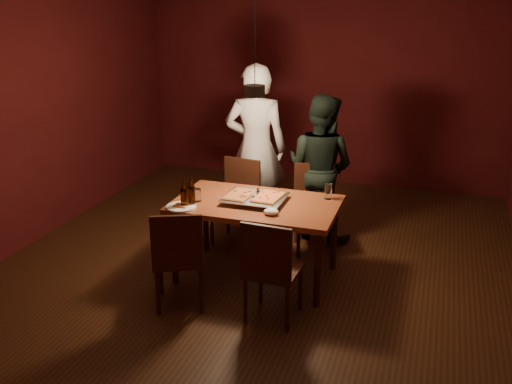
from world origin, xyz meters
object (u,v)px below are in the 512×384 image
(beer_bottle_b, at_px, (191,192))
(diner_white, at_px, (256,148))
(chair_near_right, at_px, (270,262))
(diner_dark, at_px, (320,168))
(chair_near_left, at_px, (178,251))
(dining_table, at_px, (256,210))
(beer_bottle_a, at_px, (184,194))
(plate_slice, at_px, (181,207))
(chair_far_right, at_px, (315,199))
(pizza_tray, at_px, (255,199))
(chair_far_left, at_px, (238,193))
(pendant_lamp, at_px, (255,90))

(beer_bottle_b, bearing_deg, diner_white, 84.18)
(chair_near_right, relative_size, diner_dark, 0.31)
(chair_near_left, distance_m, diner_dark, 2.06)
(diner_white, relative_size, diner_dark, 1.18)
(chair_near_left, bearing_deg, diner_white, 64.85)
(dining_table, relative_size, chair_near_left, 2.71)
(chair_near_left, xyz_separation_m, diner_white, (0.05, 1.92, 0.40))
(chair_near_right, distance_m, beer_bottle_a, 1.06)
(chair_near_right, height_order, plate_slice, chair_near_right)
(chair_near_right, bearing_deg, diner_dark, 92.90)
(chair_far_right, distance_m, diner_white, 0.91)
(dining_table, relative_size, chair_far_right, 2.81)
(chair_near_right, bearing_deg, plate_slice, 160.65)
(pizza_tray, distance_m, beer_bottle_b, 0.59)
(diner_dark, bearing_deg, dining_table, 88.57)
(dining_table, height_order, beer_bottle_a, beer_bottle_a)
(chair_far_left, xyz_separation_m, beer_bottle_a, (-0.11, -1.08, 0.34))
(beer_bottle_a, bearing_deg, diner_white, 83.05)
(chair_near_right, bearing_deg, dining_table, 119.04)
(chair_near_right, distance_m, diner_dark, 1.86)
(beer_bottle_b, bearing_deg, pendant_lamp, 37.24)
(chair_far_right, relative_size, chair_near_right, 1.10)
(chair_far_left, distance_m, plate_slice, 1.13)
(beer_bottle_a, bearing_deg, pizza_tray, 31.62)
(chair_near_right, bearing_deg, beer_bottle_b, 154.72)
(chair_far_left, bearing_deg, diner_dark, -148.44)
(beer_bottle_a, bearing_deg, chair_near_left, -73.13)
(dining_table, bearing_deg, beer_bottle_b, -154.32)
(chair_near_left, height_order, beer_bottle_b, beer_bottle_b)
(pizza_tray, bearing_deg, plate_slice, -149.61)
(pizza_tray, height_order, diner_white, diner_white)
(chair_far_left, relative_size, pendant_lamp, 0.44)
(chair_far_left, bearing_deg, diner_white, -92.24)
(chair_near_left, relative_size, diner_white, 0.30)
(chair_near_left, xyz_separation_m, diner_dark, (0.79, 1.88, 0.26))
(chair_far_left, distance_m, diner_dark, 0.92)
(beer_bottle_b, height_order, diner_white, diner_white)
(dining_table, bearing_deg, chair_near_right, -63.77)
(beer_bottle_b, bearing_deg, diner_dark, 57.28)
(chair_near_right, relative_size, pendant_lamp, 0.44)
(pizza_tray, bearing_deg, pendant_lamp, 107.43)
(diner_white, bearing_deg, plate_slice, 71.25)
(chair_far_right, xyz_separation_m, plate_slice, (-0.96, -1.17, 0.22))
(chair_far_left, xyz_separation_m, diner_white, (0.07, 0.41, 0.40))
(chair_far_left, height_order, beer_bottle_a, beer_bottle_a)
(diner_white, distance_m, pendant_lamp, 1.38)
(plate_slice, bearing_deg, chair_far_right, 50.56)
(diner_white, bearing_deg, pendant_lamp, 96.89)
(beer_bottle_a, bearing_deg, plate_slice, -152.25)
(chair_far_right, bearing_deg, dining_table, 47.20)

